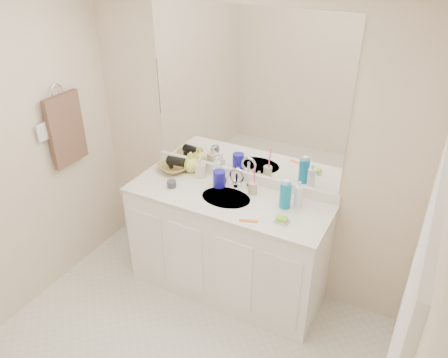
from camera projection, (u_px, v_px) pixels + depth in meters
wall_back at (244, 142)px, 3.23m from camera, size 2.60×0.02×2.40m
wall_right at (401, 332)px, 1.71m from camera, size 0.02×2.60×2.40m
vanity_cabinet at (227, 245)px, 3.41m from camera, size 1.50×0.55×0.85m
countertop at (227, 198)px, 3.19m from camera, size 1.52×0.57×0.03m
backsplash at (243, 176)px, 3.36m from camera, size 1.52×0.03×0.08m
sink_basin at (226, 199)px, 3.17m from camera, size 0.37×0.37×0.02m
faucet at (237, 180)px, 3.28m from camera, size 0.02×0.02×0.11m
mirror at (245, 96)px, 3.05m from camera, size 1.48×0.01×1.20m
blue_mug at (219, 179)px, 3.27m from camera, size 0.12×0.12×0.13m
tan_cup at (253, 188)px, 3.19m from camera, size 0.07×0.07×0.09m
toothbrush at (255, 176)px, 3.14m from camera, size 0.02×0.04×0.19m
mouthwash_bottle at (285, 195)px, 3.01m from camera, size 0.08×0.08×0.19m
clear_pump_bottle at (299, 196)px, 3.04m from camera, size 0.08×0.08×0.15m
soap_dish at (281, 221)px, 2.90m from camera, size 0.10×0.08×0.01m
green_soap at (282, 219)px, 2.89m from camera, size 0.08×0.06×0.03m
orange_comb at (248, 221)px, 2.91m from camera, size 0.13×0.07×0.01m
dark_jar at (172, 184)px, 3.28m from camera, size 0.08×0.08×0.05m
soap_bottle_white at (217, 167)px, 3.39m from camera, size 0.07×0.07×0.17m
soap_bottle_cream at (201, 167)px, 3.39m from camera, size 0.10×0.10×0.17m
soap_bottle_yellow at (191, 162)px, 3.47m from camera, size 0.17×0.17×0.16m
wicker_basket at (174, 167)px, 3.50m from camera, size 0.32×0.32×0.06m
hair_dryer at (176, 161)px, 3.46m from camera, size 0.15×0.09×0.07m
towel_ring at (57, 91)px, 3.17m from camera, size 0.01×0.11×0.11m
hand_towel at (66, 130)px, 3.31m from camera, size 0.04×0.32×0.55m
switch_plate at (42, 132)px, 3.14m from camera, size 0.01×0.08×0.13m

